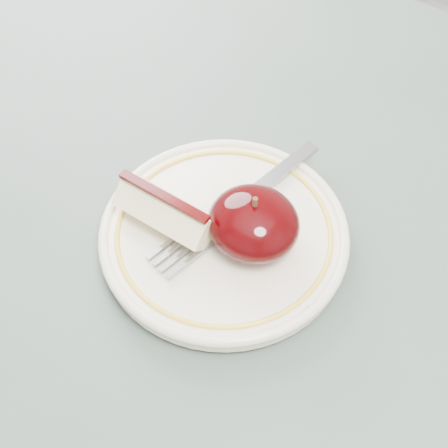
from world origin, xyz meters
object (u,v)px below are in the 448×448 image
Objects in this scene: apple_half at (254,223)px; fork at (236,206)px; table at (152,301)px; plate at (224,234)px.

apple_half reaches higher than fork.
fork is (0.05, 0.07, 0.11)m from table.
fork reaches higher than plate.
plate is 0.04m from apple_half.
fork is at bearing 101.02° from plate.
plate is at bearing 40.84° from table.
fork is at bearing 55.39° from table.
table is 4.91× the size of fork.
fork is (-0.03, 0.02, -0.02)m from apple_half.
table is 0.16m from apple_half.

